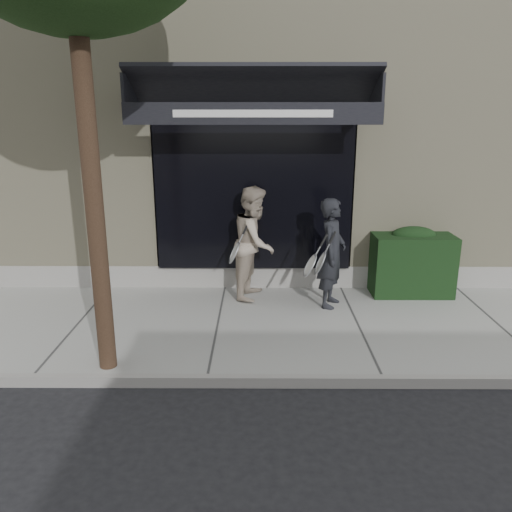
{
  "coord_description": "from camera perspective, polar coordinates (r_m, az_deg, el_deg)",
  "views": [
    {
      "loc": [
        -1.41,
        -6.63,
        3.0
      ],
      "look_at": [
        -1.46,
        0.6,
        0.94
      ],
      "focal_mm": 35.0,
      "sensor_mm": 36.0,
      "label": 1
    }
  ],
  "objects": [
    {
      "name": "ground",
      "position": [
        7.41,
        11.43,
        -8.31
      ],
      "size": [
        80.0,
        80.0,
        0.0
      ],
      "primitive_type": "plane",
      "color": "black",
      "rests_on": "ground"
    },
    {
      "name": "sidewalk",
      "position": [
        7.39,
        11.46,
        -7.89
      ],
      "size": [
        20.0,
        3.0,
        0.12
      ],
      "primitive_type": "cube",
      "color": "#9C9C96",
      "rests_on": "ground"
    },
    {
      "name": "curb",
      "position": [
        6.03,
        14.27,
        -13.7
      ],
      "size": [
        20.0,
        0.1,
        0.14
      ],
      "primitive_type": "cube",
      "color": "gray",
      "rests_on": "ground"
    },
    {
      "name": "building_facade",
      "position": [
        11.68,
        7.5,
        14.46
      ],
      "size": [
        14.3,
        8.04,
        5.64
      ],
      "color": "#C3BA95",
      "rests_on": "ground"
    },
    {
      "name": "hedge",
      "position": [
        8.6,
        17.33,
        -0.66
      ],
      "size": [
        1.3,
        0.7,
        1.14
      ],
      "color": "black",
      "rests_on": "sidewalk"
    },
    {
      "name": "pedestrian_front",
      "position": [
        7.68,
        8.65,
        0.31
      ],
      "size": [
        0.76,
        0.91,
        1.69
      ],
      "color": "black",
      "rests_on": "sidewalk"
    },
    {
      "name": "pedestrian_back",
      "position": [
        7.97,
        -0.14,
        1.54
      ],
      "size": [
        0.88,
        1.02,
        1.81
      ],
      "color": "#B4A390",
      "rests_on": "sidewalk"
    }
  ]
}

